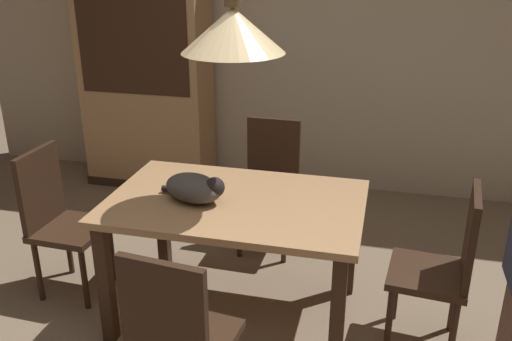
{
  "coord_description": "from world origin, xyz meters",
  "views": [
    {
      "loc": [
        0.65,
        -2.09,
        2.03
      ],
      "look_at": [
        -0.04,
        0.74,
        0.85
      ],
      "focal_mm": 38.64,
      "sensor_mm": 36.0,
      "label": 1
    }
  ],
  "objects_px": {
    "chair_far_back": "(270,179)",
    "chair_right_side": "(445,264)",
    "chair_near_front": "(178,336)",
    "pendant_lamp": "(233,30)",
    "dining_table": "(236,216)",
    "cat_sleeping": "(195,188)",
    "hutch_bookcase": "(147,88)",
    "chair_left_side": "(59,216)"
  },
  "relations": [
    {
      "from": "chair_right_side",
      "to": "hutch_bookcase",
      "type": "height_order",
      "value": "hutch_bookcase"
    },
    {
      "from": "chair_left_side",
      "to": "chair_right_side",
      "type": "bearing_deg",
      "value": -0.27
    },
    {
      "from": "cat_sleeping",
      "to": "chair_left_side",
      "type": "bearing_deg",
      "value": 175.69
    },
    {
      "from": "hutch_bookcase",
      "to": "chair_right_side",
      "type": "bearing_deg",
      "value": -36.15
    },
    {
      "from": "cat_sleeping",
      "to": "chair_right_side",
      "type": "bearing_deg",
      "value": 2.53
    },
    {
      "from": "chair_left_side",
      "to": "pendant_lamp",
      "type": "xyz_separation_m",
      "value": [
        1.13,
        -0.0,
        1.15
      ]
    },
    {
      "from": "chair_far_back",
      "to": "chair_left_side",
      "type": "distance_m",
      "value": 1.43
    },
    {
      "from": "pendant_lamp",
      "to": "chair_left_side",
      "type": "bearing_deg",
      "value": 179.86
    },
    {
      "from": "chair_near_front",
      "to": "chair_right_side",
      "type": "height_order",
      "value": "same"
    },
    {
      "from": "dining_table",
      "to": "cat_sleeping",
      "type": "relative_size",
      "value": 3.46
    },
    {
      "from": "chair_right_side",
      "to": "cat_sleeping",
      "type": "xyz_separation_m",
      "value": [
        -1.33,
        -0.06,
        0.32
      ]
    },
    {
      "from": "chair_far_back",
      "to": "chair_right_side",
      "type": "xyz_separation_m",
      "value": [
        1.13,
        -0.89,
        0.0
      ]
    },
    {
      "from": "chair_right_side",
      "to": "cat_sleeping",
      "type": "relative_size",
      "value": 2.3
    },
    {
      "from": "chair_left_side",
      "to": "dining_table",
      "type": "bearing_deg",
      "value": -0.14
    },
    {
      "from": "chair_far_back",
      "to": "chair_left_side",
      "type": "relative_size",
      "value": 1.0
    },
    {
      "from": "pendant_lamp",
      "to": "chair_right_side",
      "type": "bearing_deg",
      "value": -0.4
    },
    {
      "from": "dining_table",
      "to": "hutch_bookcase",
      "type": "bearing_deg",
      "value": 126.48
    },
    {
      "from": "chair_far_back",
      "to": "pendant_lamp",
      "type": "relative_size",
      "value": 0.72
    },
    {
      "from": "chair_near_front",
      "to": "chair_right_side",
      "type": "relative_size",
      "value": 1.0
    },
    {
      "from": "pendant_lamp",
      "to": "cat_sleeping",
      "type": "bearing_deg",
      "value": -162.07
    },
    {
      "from": "chair_far_back",
      "to": "hutch_bookcase",
      "type": "xyz_separation_m",
      "value": [
        -1.31,
        0.9,
        0.38
      ]
    },
    {
      "from": "chair_far_back",
      "to": "dining_table",
      "type": "bearing_deg",
      "value": -90.1
    },
    {
      "from": "chair_right_side",
      "to": "chair_left_side",
      "type": "bearing_deg",
      "value": 179.73
    },
    {
      "from": "dining_table",
      "to": "chair_right_side",
      "type": "distance_m",
      "value": 1.14
    },
    {
      "from": "chair_near_front",
      "to": "pendant_lamp",
      "type": "relative_size",
      "value": 0.72
    },
    {
      "from": "dining_table",
      "to": "chair_far_back",
      "type": "relative_size",
      "value": 1.51
    },
    {
      "from": "chair_right_side",
      "to": "pendant_lamp",
      "type": "bearing_deg",
      "value": 179.6
    },
    {
      "from": "chair_far_back",
      "to": "pendant_lamp",
      "type": "distance_m",
      "value": 1.45
    },
    {
      "from": "chair_near_front",
      "to": "cat_sleeping",
      "type": "distance_m",
      "value": 0.89
    },
    {
      "from": "chair_far_back",
      "to": "cat_sleeping",
      "type": "relative_size",
      "value": 2.3
    },
    {
      "from": "chair_far_back",
      "to": "chair_right_side",
      "type": "height_order",
      "value": "same"
    },
    {
      "from": "dining_table",
      "to": "chair_far_back",
      "type": "bearing_deg",
      "value": 89.9
    },
    {
      "from": "cat_sleeping",
      "to": "pendant_lamp",
      "type": "height_order",
      "value": "pendant_lamp"
    },
    {
      "from": "pendant_lamp",
      "to": "hutch_bookcase",
      "type": "xyz_separation_m",
      "value": [
        -1.31,
        1.78,
        -0.77
      ]
    },
    {
      "from": "chair_left_side",
      "to": "chair_far_back",
      "type": "bearing_deg",
      "value": 37.77
    },
    {
      "from": "dining_table",
      "to": "chair_far_back",
      "type": "xyz_separation_m",
      "value": [
        0.0,
        0.88,
        -0.14
      ]
    },
    {
      "from": "dining_table",
      "to": "cat_sleeping",
      "type": "bearing_deg",
      "value": -162.07
    },
    {
      "from": "cat_sleeping",
      "to": "dining_table",
      "type": "bearing_deg",
      "value": 17.93
    },
    {
      "from": "hutch_bookcase",
      "to": "cat_sleeping",
      "type": "bearing_deg",
      "value": -59.01
    },
    {
      "from": "dining_table",
      "to": "chair_right_side",
      "type": "bearing_deg",
      "value": -0.4
    },
    {
      "from": "chair_left_side",
      "to": "cat_sleeping",
      "type": "bearing_deg",
      "value": -4.31
    },
    {
      "from": "dining_table",
      "to": "chair_left_side",
      "type": "height_order",
      "value": "chair_left_side"
    }
  ]
}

